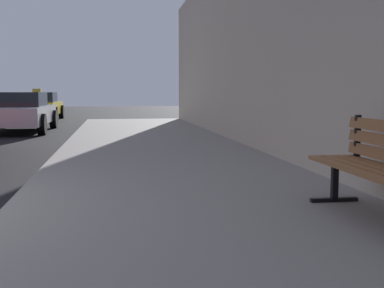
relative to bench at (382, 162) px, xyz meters
The scene contains 4 objects.
sidewalk 1.71m from the bench, 150.37° to the left, with size 4.00×32.00×0.15m, color gray.
bench is the anchor object (origin of this frame).
car_silver 13.44m from the bench, 113.21° to the left, with size 1.98×4.39×1.27m.
car_yellow 19.97m from the bench, 106.68° to the left, with size 2.02×4.06×1.43m.
Camera 1 is at (3.09, -4.64, 1.27)m, focal length 45.29 mm.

